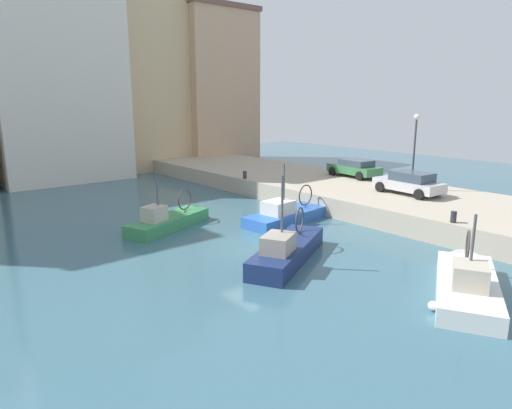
{
  "coord_description": "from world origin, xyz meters",
  "views": [
    {
      "loc": [
        -13.3,
        -16.13,
        6.97
      ],
      "look_at": [
        2.55,
        2.93,
        1.2
      ],
      "focal_mm": 32.03,
      "sensor_mm": 36.0,
      "label": 1
    }
  ],
  "objects_px": {
    "parked_car_green": "(355,168)",
    "quay_streetlamp": "(415,139)",
    "fishing_boat_white": "(465,289)",
    "fishing_boat_blue": "(292,218)",
    "fishing_boat_green": "(172,225)",
    "mooring_bollard_mid": "(454,217)",
    "parked_car_silver": "(409,183)",
    "fishing_boat_navy": "(289,256)",
    "mooring_bollard_north": "(245,175)"
  },
  "relations": [
    {
      "from": "fishing_boat_green",
      "to": "parked_car_silver",
      "type": "distance_m",
      "value": 14.58
    },
    {
      "from": "parked_car_silver",
      "to": "quay_streetlamp",
      "type": "xyz_separation_m",
      "value": [
        1.36,
        0.67,
        2.54
      ]
    },
    {
      "from": "fishing_boat_green",
      "to": "mooring_bollard_mid",
      "type": "distance_m",
      "value": 14.57
    },
    {
      "from": "fishing_boat_white",
      "to": "fishing_boat_navy",
      "type": "height_order",
      "value": "fishing_boat_navy"
    },
    {
      "from": "quay_streetlamp",
      "to": "parked_car_silver",
      "type": "bearing_deg",
      "value": -153.85
    },
    {
      "from": "mooring_bollard_mid",
      "to": "parked_car_green",
      "type": "bearing_deg",
      "value": 58.83
    },
    {
      "from": "fishing_boat_blue",
      "to": "parked_car_silver",
      "type": "bearing_deg",
      "value": -26.2
    },
    {
      "from": "fishing_boat_green",
      "to": "parked_car_green",
      "type": "relative_size",
      "value": 1.5
    },
    {
      "from": "parked_car_silver",
      "to": "quay_streetlamp",
      "type": "height_order",
      "value": "quay_streetlamp"
    },
    {
      "from": "mooring_bollard_mid",
      "to": "parked_car_silver",
      "type": "bearing_deg",
      "value": 49.86
    },
    {
      "from": "parked_car_green",
      "to": "quay_streetlamp",
      "type": "xyz_separation_m",
      "value": [
        -1.2,
        -5.56,
        2.57
      ]
    },
    {
      "from": "parked_car_green",
      "to": "fishing_boat_white",
      "type": "bearing_deg",
      "value": -128.75
    },
    {
      "from": "fishing_boat_white",
      "to": "mooring_bollard_mid",
      "type": "relative_size",
      "value": 12.25
    },
    {
      "from": "mooring_bollard_north",
      "to": "quay_streetlamp",
      "type": "xyz_separation_m",
      "value": [
        5.65,
        -10.25,
        2.98
      ]
    },
    {
      "from": "parked_car_green",
      "to": "mooring_bollard_north",
      "type": "bearing_deg",
      "value": 145.62
    },
    {
      "from": "fishing_boat_blue",
      "to": "parked_car_silver",
      "type": "xyz_separation_m",
      "value": [
        6.78,
        -3.33,
        1.8
      ]
    },
    {
      "from": "parked_car_silver",
      "to": "fishing_boat_blue",
      "type": "bearing_deg",
      "value": 153.8
    },
    {
      "from": "fishing_boat_blue",
      "to": "fishing_boat_navy",
      "type": "distance_m",
      "value": 6.62
    },
    {
      "from": "fishing_boat_green",
      "to": "mooring_bollard_mid",
      "type": "bearing_deg",
      "value": -53.73
    },
    {
      "from": "fishing_boat_blue",
      "to": "mooring_bollard_mid",
      "type": "bearing_deg",
      "value": -73.52
    },
    {
      "from": "fishing_boat_green",
      "to": "mooring_bollard_north",
      "type": "xyz_separation_m",
      "value": [
        8.58,
        4.31,
        1.37
      ]
    },
    {
      "from": "parked_car_silver",
      "to": "quay_streetlamp",
      "type": "bearing_deg",
      "value": 26.15
    },
    {
      "from": "fishing_boat_navy",
      "to": "quay_streetlamp",
      "type": "bearing_deg",
      "value": 8.88
    },
    {
      "from": "fishing_boat_green",
      "to": "fishing_boat_navy",
      "type": "xyz_separation_m",
      "value": [
        1.4,
        -7.95,
        0.01
      ]
    },
    {
      "from": "fishing_boat_navy",
      "to": "mooring_bollard_north",
      "type": "height_order",
      "value": "fishing_boat_navy"
    },
    {
      "from": "fishing_boat_blue",
      "to": "parked_car_green",
      "type": "height_order",
      "value": "fishing_boat_blue"
    },
    {
      "from": "fishing_boat_navy",
      "to": "fishing_boat_green",
      "type": "bearing_deg",
      "value": 100.01
    },
    {
      "from": "quay_streetlamp",
      "to": "fishing_boat_blue",
      "type": "bearing_deg",
      "value": 161.87
    },
    {
      "from": "mooring_bollard_north",
      "to": "quay_streetlamp",
      "type": "distance_m",
      "value": 12.08
    },
    {
      "from": "fishing_boat_green",
      "to": "mooring_bollard_north",
      "type": "distance_m",
      "value": 9.7
    },
    {
      "from": "parked_car_green",
      "to": "quay_streetlamp",
      "type": "relative_size",
      "value": 0.88
    },
    {
      "from": "mooring_bollard_mid",
      "to": "quay_streetlamp",
      "type": "relative_size",
      "value": 0.11
    },
    {
      "from": "fishing_boat_blue",
      "to": "quay_streetlamp",
      "type": "xyz_separation_m",
      "value": [
        8.14,
        -2.66,
        4.33
      ]
    },
    {
      "from": "fishing_boat_white",
      "to": "fishing_boat_blue",
      "type": "xyz_separation_m",
      "value": [
        2.16,
        11.42,
        0.02
      ]
    },
    {
      "from": "parked_car_silver",
      "to": "quay_streetlamp",
      "type": "relative_size",
      "value": 0.9
    },
    {
      "from": "parked_car_green",
      "to": "mooring_bollard_mid",
      "type": "bearing_deg",
      "value": -121.17
    },
    {
      "from": "fishing_boat_green",
      "to": "fishing_boat_navy",
      "type": "height_order",
      "value": "fishing_boat_navy"
    },
    {
      "from": "parked_car_green",
      "to": "mooring_bollard_mid",
      "type": "relative_size",
      "value": 7.69
    },
    {
      "from": "fishing_boat_white",
      "to": "quay_streetlamp",
      "type": "height_order",
      "value": "quay_streetlamp"
    },
    {
      "from": "fishing_boat_white",
      "to": "quay_streetlamp",
      "type": "relative_size",
      "value": 1.4
    },
    {
      "from": "fishing_boat_white",
      "to": "fishing_boat_blue",
      "type": "relative_size",
      "value": 0.99
    },
    {
      "from": "fishing_boat_white",
      "to": "parked_car_green",
      "type": "distance_m",
      "value": 18.45
    },
    {
      "from": "parked_car_green",
      "to": "fishing_boat_blue",
      "type": "bearing_deg",
      "value": -162.74
    },
    {
      "from": "mooring_bollard_mid",
      "to": "mooring_bollard_north",
      "type": "relative_size",
      "value": 1.0
    },
    {
      "from": "fishing_boat_navy",
      "to": "fishing_boat_white",
      "type": "bearing_deg",
      "value": -69.47
    },
    {
      "from": "mooring_bollard_north",
      "to": "fishing_boat_blue",
      "type": "bearing_deg",
      "value": -108.17
    },
    {
      "from": "fishing_boat_white",
      "to": "fishing_boat_navy",
      "type": "bearing_deg",
      "value": 110.53
    },
    {
      "from": "mooring_bollard_mid",
      "to": "fishing_boat_white",
      "type": "bearing_deg",
      "value": -147.13
    },
    {
      "from": "fishing_boat_white",
      "to": "fishing_boat_navy",
      "type": "relative_size",
      "value": 0.99
    },
    {
      "from": "fishing_boat_white",
      "to": "mooring_bollard_mid",
      "type": "height_order",
      "value": "fishing_boat_white"
    }
  ]
}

